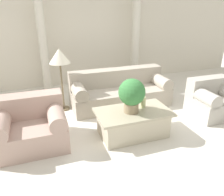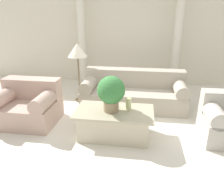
{
  "view_description": "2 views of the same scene",
  "coord_description": "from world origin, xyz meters",
  "px_view_note": "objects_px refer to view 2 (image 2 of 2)",
  "views": [
    {
      "loc": [
        -1.52,
        -3.51,
        2.15
      ],
      "look_at": [
        -0.28,
        0.05,
        0.55
      ],
      "focal_mm": 35.0,
      "sensor_mm": 36.0,
      "label": 1
    },
    {
      "loc": [
        0.38,
        -3.68,
        1.99
      ],
      "look_at": [
        -0.15,
        -0.0,
        0.52
      ],
      "focal_mm": 35.0,
      "sensor_mm": 36.0,
      "label": 2
    }
  ],
  "objects_px": {
    "sofa_long": "(133,92)",
    "coffee_table": "(114,123)",
    "loveseat": "(28,104)",
    "potted_plant": "(111,92)",
    "floor_lamp": "(78,52)"
  },
  "relations": [
    {
      "from": "sofa_long",
      "to": "coffee_table",
      "type": "relative_size",
      "value": 1.72
    },
    {
      "from": "loveseat",
      "to": "potted_plant",
      "type": "height_order",
      "value": "potted_plant"
    },
    {
      "from": "sofa_long",
      "to": "potted_plant",
      "type": "xyz_separation_m",
      "value": [
        -0.3,
        -1.34,
        0.48
      ]
    },
    {
      "from": "sofa_long",
      "to": "potted_plant",
      "type": "relative_size",
      "value": 3.78
    },
    {
      "from": "coffee_table",
      "to": "potted_plant",
      "type": "xyz_separation_m",
      "value": [
        -0.05,
        -0.01,
        0.56
      ]
    },
    {
      "from": "coffee_table",
      "to": "sofa_long",
      "type": "bearing_deg",
      "value": 79.2
    },
    {
      "from": "sofa_long",
      "to": "potted_plant",
      "type": "height_order",
      "value": "potted_plant"
    },
    {
      "from": "loveseat",
      "to": "coffee_table",
      "type": "bearing_deg",
      "value": -10.14
    },
    {
      "from": "sofa_long",
      "to": "coffee_table",
      "type": "bearing_deg",
      "value": -100.8
    },
    {
      "from": "sofa_long",
      "to": "coffee_table",
      "type": "distance_m",
      "value": 1.35
    },
    {
      "from": "sofa_long",
      "to": "potted_plant",
      "type": "bearing_deg",
      "value": -102.65
    },
    {
      "from": "sofa_long",
      "to": "floor_lamp",
      "type": "xyz_separation_m",
      "value": [
        -1.28,
        0.14,
        0.83
      ]
    },
    {
      "from": "loveseat",
      "to": "floor_lamp",
      "type": "distance_m",
      "value": 1.57
    },
    {
      "from": "loveseat",
      "to": "coffee_table",
      "type": "relative_size",
      "value": 0.85
    },
    {
      "from": "sofa_long",
      "to": "floor_lamp",
      "type": "relative_size",
      "value": 1.65
    }
  ]
}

